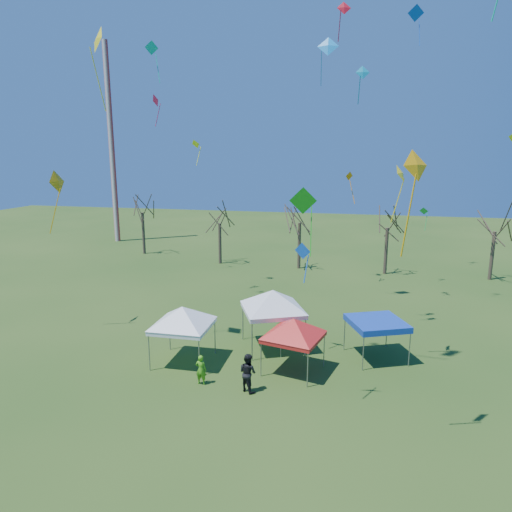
{
  "coord_description": "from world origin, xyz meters",
  "views": [
    {
      "loc": [
        3.42,
        -20.32,
        11.19
      ],
      "look_at": [
        -1.92,
        3.0,
        5.89
      ],
      "focal_mm": 32.0,
      "sensor_mm": 36.0,
      "label": 1
    }
  ],
  "objects": [
    {
      "name": "radio_mast",
      "position": [
        -28.0,
        34.0,
        12.5
      ],
      "size": [
        0.7,
        0.7,
        25.0
      ],
      "primitive_type": "cylinder",
      "color": "silver",
      "rests_on": "ground"
    },
    {
      "name": "tent_blue",
      "position": [
        4.63,
        4.49,
        2.06
      ],
      "size": [
        3.74,
        3.74,
        2.24
      ],
      "rotation": [
        0.0,
        0.0,
        0.41
      ],
      "color": "gray",
      "rests_on": "ground"
    },
    {
      "name": "tree_0",
      "position": [
        -20.85,
        27.38,
        6.49
      ],
      "size": [
        3.83,
        3.83,
        8.44
      ],
      "color": "#3D2D21",
      "rests_on": "ground"
    },
    {
      "name": "tent_white_west",
      "position": [
        -5.71,
        1.62,
        2.98
      ],
      "size": [
        4.2,
        4.2,
        3.7
      ],
      "rotation": [
        0.0,
        0.0,
        0.01
      ],
      "color": "gray",
      "rests_on": "ground"
    },
    {
      "name": "kite_27",
      "position": [
        1.14,
        -1.67,
        9.35
      ],
      "size": [
        1.16,
        0.75,
        2.84
      ],
      "rotation": [
        0.0,
        0.0,
        3.25
      ],
      "color": "#1AA018",
      "rests_on": "ground"
    },
    {
      "name": "tree_3",
      "position": [
        6.03,
        24.04,
        6.08
      ],
      "size": [
        3.59,
        3.59,
        7.91
      ],
      "color": "#3D2D21",
      "rests_on": "ground"
    },
    {
      "name": "kite_2",
      "position": [
        -14.91,
        19.48,
        15.98
      ],
      "size": [
        1.16,
        1.09,
        2.86
      ],
      "rotation": [
        0.0,
        0.0,
        2.43
      ],
      "color": "red",
      "rests_on": "ground"
    },
    {
      "name": "kite_24",
      "position": [
        1.99,
        7.99,
        19.22
      ],
      "size": [
        0.87,
        0.58,
        2.12
      ],
      "rotation": [
        0.0,
        0.0,
        0.26
      ],
      "color": "red",
      "rests_on": "ground"
    },
    {
      "name": "kite_17",
      "position": [
        5.35,
        4.21,
        10.24
      ],
      "size": [
        0.85,
        1.09,
        2.97
      ],
      "rotation": [
        0.0,
        0.0,
        1.18
      ],
      "color": "yellow",
      "rests_on": "ground"
    },
    {
      "name": "tree_4",
      "position": [
        15.36,
        24.0,
        6.06
      ],
      "size": [
        3.58,
        3.58,
        7.89
      ],
      "color": "#3D2D21",
      "rests_on": "ground"
    },
    {
      "name": "kite_19",
      "position": [
        8.85,
        21.42,
        6.42
      ],
      "size": [
        0.88,
        0.7,
        2.05
      ],
      "rotation": [
        0.0,
        0.0,
        2.8
      ],
      "color": "green",
      "rests_on": "ground"
    },
    {
      "name": "tree_1",
      "position": [
        -10.77,
        24.65,
        5.79
      ],
      "size": [
        3.42,
        3.42,
        7.54
      ],
      "color": "#3D2D21",
      "rests_on": "ground"
    },
    {
      "name": "kite_22",
      "position": [
        2.4,
        19.27,
        9.38
      ],
      "size": [
        0.96,
        0.95,
        2.72
      ],
      "rotation": [
        0.0,
        0.0,
        3.9
      ],
      "color": "orange",
      "rests_on": "ground"
    },
    {
      "name": "person_green",
      "position": [
        -3.92,
        -0.55,
        0.77
      ],
      "size": [
        0.57,
        0.38,
        1.54
      ],
      "primitive_type": "imported",
      "rotation": [
        0.0,
        0.0,
        3.11
      ],
      "color": "#4BA41A",
      "rests_on": "ground"
    },
    {
      "name": "kite_8",
      "position": [
        -10.15,
        2.38,
        16.95
      ],
      "size": [
        1.4,
        1.35,
        4.19
      ],
      "rotation": [
        0.0,
        0.0,
        5.53
      ],
      "color": "yellow",
      "rests_on": "ground"
    },
    {
      "name": "kite_18",
      "position": [
        3.18,
        7.85,
        15.75
      ],
      "size": [
        0.87,
        0.5,
        2.12
      ],
      "rotation": [
        0.0,
        0.0,
        0.22
      ],
      "color": "#0B88AE",
      "rests_on": "ground"
    },
    {
      "name": "kite_3",
      "position": [
        7.34,
        25.13,
        23.31
      ],
      "size": [
        1.49,
        0.89,
        3.47
      ],
      "rotation": [
        0.0,
        0.0,
        3.29
      ],
      "color": "blue",
      "rests_on": "ground"
    },
    {
      "name": "ground",
      "position": [
        0.0,
        0.0,
        0.0
      ],
      "size": [
        140.0,
        140.0,
        0.0
      ],
      "primitive_type": "plane",
      "color": "#284A18",
      "rests_on": "ground"
    },
    {
      "name": "tent_white_mid",
      "position": [
        -1.28,
        4.63,
        3.31
      ],
      "size": [
        4.34,
        4.34,
        4.1
      ],
      "rotation": [
        0.0,
        0.0,
        0.42
      ],
      "color": "gray",
      "rests_on": "ground"
    },
    {
      "name": "tent_red",
      "position": [
        0.36,
        1.83,
        2.74
      ],
      "size": [
        3.74,
        3.74,
        3.4
      ],
      "rotation": [
        0.0,
        0.0,
        -0.24
      ],
      "color": "gray",
      "rests_on": "ground"
    },
    {
      "name": "kite_5",
      "position": [
        5.23,
        -3.46,
        10.8
      ],
      "size": [
        1.18,
        1.13,
        3.83
      ],
      "rotation": [
        0.0,
        0.0,
        0.74
      ],
      "color": "#FFAA0D",
      "rests_on": "ground"
    },
    {
      "name": "kite_1",
      "position": [
        0.43,
        4.44,
        5.97
      ],
      "size": [
        1.01,
        0.62,
        2.27
      ],
      "rotation": [
        0.0,
        0.0,
        2.78
      ],
      "color": "blue",
      "rests_on": "ground"
    },
    {
      "name": "kite_14",
      "position": [
        -14.9,
        4.69,
        9.56
      ],
      "size": [
        1.06,
        1.48,
        3.93
      ],
      "rotation": [
        0.0,
        0.0,
        1.57
      ],
      "color": "#FFA50D",
      "rests_on": "ground"
    },
    {
      "name": "kite_7",
      "position": [
        -11.68,
        12.15,
        18.64
      ],
      "size": [
        1.07,
        1.03,
        2.9
      ],
      "rotation": [
        0.0,
        0.0,
        3.84
      ],
      "color": "#0CB79A",
      "rests_on": "ground"
    },
    {
      "name": "kite_11",
      "position": [
        0.75,
        13.24,
        18.44
      ],
      "size": [
        1.5,
        0.87,
        3.21
      ],
      "rotation": [
        0.0,
        0.0,
        0.06
      ],
      "color": "#1489DD",
      "rests_on": "ground"
    },
    {
      "name": "person_dark",
      "position": [
        -1.48,
        -0.7,
        0.96
      ],
      "size": [
        1.17,
        1.1,
        1.91
      ],
      "primitive_type": "imported",
      "rotation": [
        0.0,
        0.0,
        2.61
      ],
      "color": "black",
      "rests_on": "ground"
    },
    {
      "name": "tree_2",
      "position": [
        -2.37,
        24.38,
        6.29
      ],
      "size": [
        3.71,
        3.71,
        8.18
      ],
      "color": "#3D2D21",
      "rests_on": "ground"
    },
    {
      "name": "kite_13",
      "position": [
        -12.48,
        22.88,
        12.25
      ],
      "size": [
        1.14,
        0.95,
        2.48
      ],
      "rotation": [
        0.0,
        0.0,
        2.72
      ],
      "color": "#EDFF1A",
      "rests_on": "ground"
    }
  ]
}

